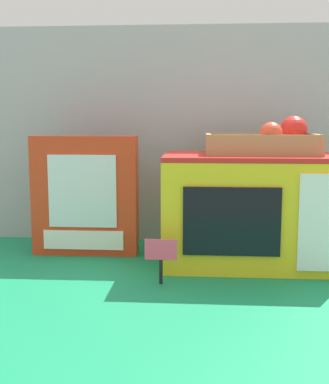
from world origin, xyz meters
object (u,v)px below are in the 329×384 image
object	(u,v)px
toy_microwave	(249,209)
cookie_set_box	(85,196)
food_groups_crate	(268,143)
price_sign	(161,254)

from	to	relation	value
toy_microwave	cookie_set_box	xyz separation A→B (m)	(-0.42, 0.05, 0.02)
toy_microwave	food_groups_crate	world-z (taller)	food_groups_crate
toy_microwave	price_sign	bearing A→B (deg)	-138.38
food_groups_crate	cookie_set_box	world-z (taller)	food_groups_crate
toy_microwave	food_groups_crate	distance (m)	0.17
toy_microwave	food_groups_crate	size ratio (longest dim) A/B	1.55
food_groups_crate	price_sign	distance (m)	0.40
food_groups_crate	price_sign	bearing A→B (deg)	-140.87
cookie_set_box	price_sign	world-z (taller)	cookie_set_box
cookie_set_box	price_sign	size ratio (longest dim) A/B	3.13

